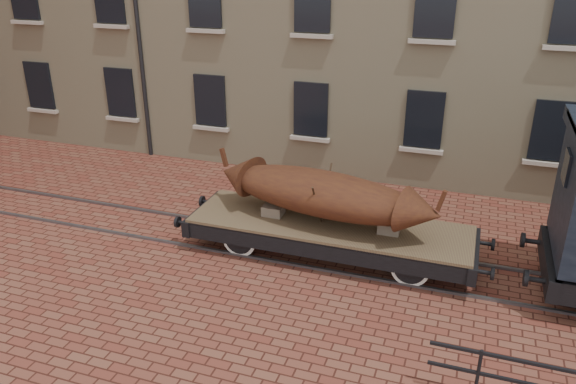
% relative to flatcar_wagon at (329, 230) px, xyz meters
% --- Properties ---
extents(ground, '(90.00, 90.00, 0.00)m').
position_rel_flatcar_wagon_xyz_m(ground, '(0.52, -0.00, -0.70)').
color(ground, maroon).
extents(rail_track, '(30.00, 1.52, 0.06)m').
position_rel_flatcar_wagon_xyz_m(rail_track, '(0.52, -0.00, -0.67)').
color(rail_track, '#59595E').
rests_on(rail_track, ground).
extents(flatcar_wagon, '(7.47, 2.02, 1.13)m').
position_rel_flatcar_wagon_xyz_m(flatcar_wagon, '(0.00, 0.00, 0.00)').
color(flatcar_wagon, brown).
rests_on(flatcar_wagon, ground).
extents(iron_boat, '(5.64, 2.36, 1.39)m').
position_rel_flatcar_wagon_xyz_m(iron_boat, '(-0.20, -0.00, 0.92)').
color(iron_boat, '#4D2712').
rests_on(iron_boat, flatcar_wagon).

